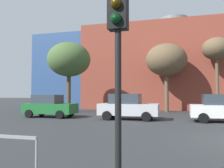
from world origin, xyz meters
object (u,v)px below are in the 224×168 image
object	(u,v)px
parked_car_0	(50,106)
parked_car_1	(128,107)
bare_tree_2	(217,50)
bare_tree_0	(69,60)
bare_tree_1	(166,60)
traffic_light_near_left	(118,37)
parked_car_2	(223,108)

from	to	relation	value
parked_car_0	parked_car_1	distance (m)	6.47
parked_car_1	bare_tree_2	size ratio (longest dim) A/B	0.57
bare_tree_0	bare_tree_1	bearing A→B (deg)	19.55
parked_car_0	parked_car_1	bearing A→B (deg)	0.00
parked_car_1	bare_tree_2	distance (m)	12.86
traffic_light_near_left	bare_tree_2	distance (m)	22.89
traffic_light_near_left	bare_tree_2	world-z (taller)	bare_tree_2
parked_car_0	bare_tree_0	size ratio (longest dim) A/B	0.57
parked_car_2	parked_car_0	bearing A→B (deg)	180.00
parked_car_1	traffic_light_near_left	size ratio (longest dim) A/B	1.11
parked_car_0	bare_tree_2	world-z (taller)	bare_tree_2
parked_car_1	bare_tree_1	distance (m)	10.09
traffic_light_near_left	bare_tree_2	bearing A→B (deg)	169.43
bare_tree_1	parked_car_1	bearing A→B (deg)	-105.20
bare_tree_0	bare_tree_2	size ratio (longest dim) A/B	0.94
parked_car_1	bare_tree_0	distance (m)	10.08
bare_tree_0	traffic_light_near_left	bearing A→B (deg)	-61.64
traffic_light_near_left	bare_tree_0	bearing A→B (deg)	-149.94
parked_car_2	bare_tree_2	distance (m)	10.57
parked_car_1	bare_tree_1	size ratio (longest dim) A/B	0.60
parked_car_0	bare_tree_0	world-z (taller)	bare_tree_0
bare_tree_0	bare_tree_1	size ratio (longest dim) A/B	1.00
parked_car_2	bare_tree_1	world-z (taller)	bare_tree_1
parked_car_0	traffic_light_near_left	world-z (taller)	traffic_light_near_left
bare_tree_1	bare_tree_2	bearing A→B (deg)	3.38
bare_tree_0	bare_tree_2	distance (m)	15.22
parked_car_0	parked_car_2	xyz separation A→B (m)	(12.92, -0.00, 0.03)
parked_car_0	bare_tree_2	distance (m)	17.41
traffic_light_near_left	bare_tree_1	distance (m)	21.96
parked_car_2	bare_tree_2	world-z (taller)	bare_tree_2
traffic_light_near_left	bare_tree_2	xyz separation A→B (m)	(4.81, 22.10, 3.52)
parked_car_0	bare_tree_0	distance (m)	6.99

